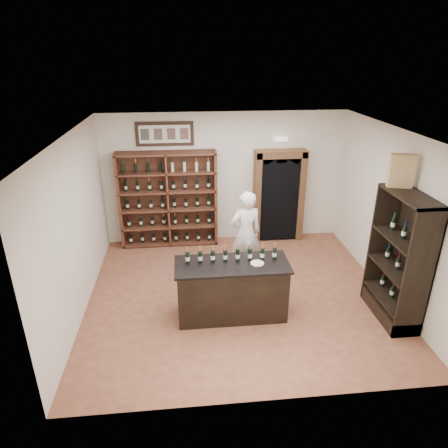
{
  "coord_description": "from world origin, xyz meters",
  "views": [
    {
      "loc": [
        -0.92,
        -6.28,
        4.2
      ],
      "look_at": [
        -0.24,
        0.3,
        1.32
      ],
      "focal_mm": 32.0,
      "sensor_mm": 36.0,
      "label": 1
    }
  ],
  "objects_px": {
    "counter_bottle_0": "(188,258)",
    "wine_shelf": "(168,199)",
    "tasting_counter": "(232,290)",
    "side_cabinet": "(397,277)",
    "shopkeeper": "(246,234)",
    "wine_crate": "(401,171)"
  },
  "relations": [
    {
      "from": "tasting_counter",
      "to": "wine_crate",
      "type": "xyz_separation_m",
      "value": [
        2.68,
        0.08,
        1.97
      ]
    },
    {
      "from": "shopkeeper",
      "to": "wine_shelf",
      "type": "bearing_deg",
      "value": -58.25
    },
    {
      "from": "counter_bottle_0",
      "to": "side_cabinet",
      "type": "xyz_separation_m",
      "value": [
        3.44,
        -0.38,
        -0.35
      ]
    },
    {
      "from": "counter_bottle_0",
      "to": "side_cabinet",
      "type": "relative_size",
      "value": 0.14
    },
    {
      "from": "counter_bottle_0",
      "to": "wine_shelf",
      "type": "bearing_deg",
      "value": 97.58
    },
    {
      "from": "tasting_counter",
      "to": "counter_bottle_0",
      "type": "height_order",
      "value": "counter_bottle_0"
    },
    {
      "from": "tasting_counter",
      "to": "shopkeeper",
      "type": "height_order",
      "value": "shopkeeper"
    },
    {
      "from": "wine_shelf",
      "to": "tasting_counter",
      "type": "xyz_separation_m",
      "value": [
        1.1,
        -2.93,
        -0.61
      ]
    },
    {
      "from": "wine_shelf",
      "to": "tasting_counter",
      "type": "bearing_deg",
      "value": -69.44
    },
    {
      "from": "counter_bottle_0",
      "to": "shopkeeper",
      "type": "relative_size",
      "value": 0.17
    },
    {
      "from": "wine_shelf",
      "to": "side_cabinet",
      "type": "xyz_separation_m",
      "value": [
        3.82,
        -3.23,
        -0.35
      ]
    },
    {
      "from": "side_cabinet",
      "to": "wine_crate",
      "type": "height_order",
      "value": "wine_crate"
    },
    {
      "from": "tasting_counter",
      "to": "side_cabinet",
      "type": "distance_m",
      "value": 2.75
    },
    {
      "from": "tasting_counter",
      "to": "shopkeeper",
      "type": "relative_size",
      "value": 1.07
    },
    {
      "from": "wine_shelf",
      "to": "shopkeeper",
      "type": "relative_size",
      "value": 1.25
    },
    {
      "from": "side_cabinet",
      "to": "shopkeeper",
      "type": "relative_size",
      "value": 1.25
    },
    {
      "from": "counter_bottle_0",
      "to": "side_cabinet",
      "type": "height_order",
      "value": "side_cabinet"
    },
    {
      "from": "wine_crate",
      "to": "wine_shelf",
      "type": "bearing_deg",
      "value": 157.98
    },
    {
      "from": "tasting_counter",
      "to": "wine_crate",
      "type": "height_order",
      "value": "wine_crate"
    },
    {
      "from": "shopkeeper",
      "to": "tasting_counter",
      "type": "bearing_deg",
      "value": 59.2
    },
    {
      "from": "shopkeeper",
      "to": "wine_crate",
      "type": "relative_size",
      "value": 3.32
    },
    {
      "from": "tasting_counter",
      "to": "side_cabinet",
      "type": "xyz_separation_m",
      "value": [
        2.72,
        -0.3,
        0.26
      ]
    }
  ]
}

